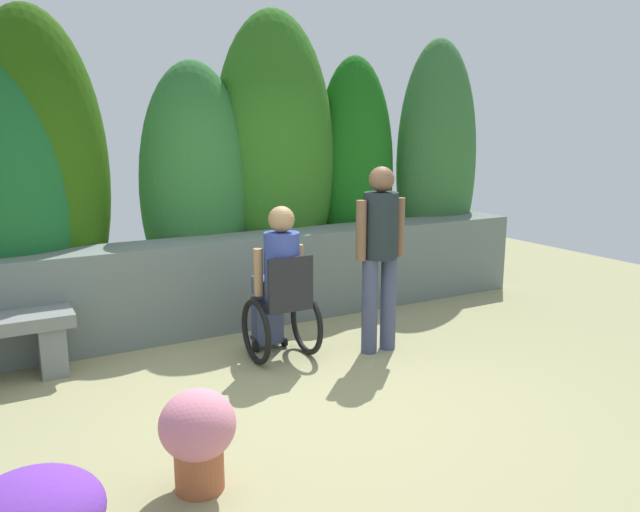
# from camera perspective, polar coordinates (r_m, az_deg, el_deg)

# --- Properties ---
(ground_plane) EXTENTS (12.82, 12.82, 0.00)m
(ground_plane) POSITION_cam_1_polar(r_m,az_deg,el_deg) (4.70, -1.96, -12.74)
(ground_plane) COLOR #939064
(stone_retaining_wall) EXTENTS (7.29, 0.53, 0.90)m
(stone_retaining_wall) POSITION_cam_1_polar(r_m,az_deg,el_deg) (6.12, -9.69, -2.58)
(stone_retaining_wall) COLOR slate
(stone_retaining_wall) RESTS_ON ground
(hedge_backdrop) EXTENTS (7.49, 1.22, 3.22)m
(hedge_backdrop) POSITION_cam_1_polar(r_m,az_deg,el_deg) (6.47, -12.80, 6.95)
(hedge_backdrop) COLOR #24461F
(hedge_backdrop) RESTS_ON ground
(person_in_wheelchair) EXTENTS (0.53, 0.66, 1.33)m
(person_in_wheelchair) POSITION_cam_1_polar(r_m,az_deg,el_deg) (5.22, -3.80, -2.99)
(person_in_wheelchair) COLOR black
(person_in_wheelchair) RESTS_ON ground
(person_standing_companion) EXTENTS (0.49, 0.30, 1.64)m
(person_standing_companion) POSITION_cam_1_polar(r_m,az_deg,el_deg) (5.33, 5.64, 0.84)
(person_standing_companion) COLOR #424865
(person_standing_companion) RESTS_ON ground
(flower_pot_terracotta_by_wall) EXTENTS (0.42, 0.42, 0.57)m
(flower_pot_terracotta_by_wall) POSITION_cam_1_polar(r_m,az_deg,el_deg) (3.52, -11.32, -16.00)
(flower_pot_terracotta_by_wall) COLOR #A45434
(flower_pot_terracotta_by_wall) RESTS_ON ground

